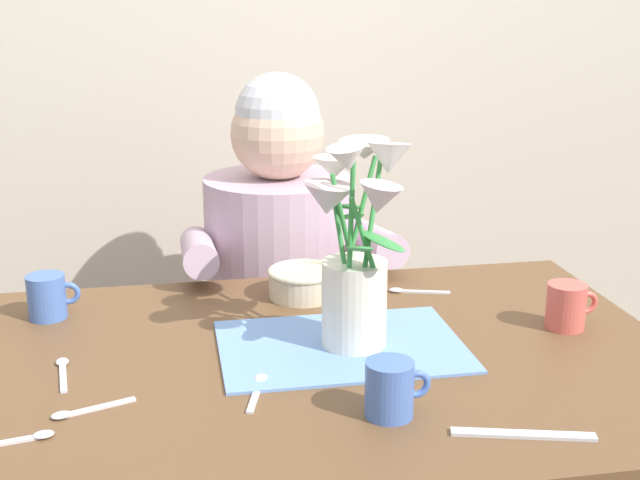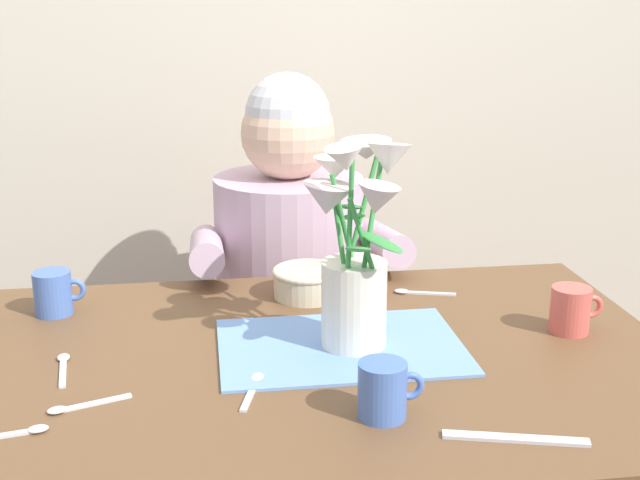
% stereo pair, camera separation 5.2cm
% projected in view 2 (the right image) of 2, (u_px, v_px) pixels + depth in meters
% --- Properties ---
extents(wood_panel_backdrop, '(4.00, 0.10, 2.50)m').
position_uv_depth(wood_panel_backdrop, '(257.00, 12.00, 2.20)').
color(wood_panel_backdrop, beige).
rests_on(wood_panel_backdrop, ground_plane).
extents(dining_table, '(1.20, 0.80, 0.74)m').
position_uv_depth(dining_table, '(311.00, 411.00, 1.37)').
color(dining_table, brown).
rests_on(dining_table, ground_plane).
extents(seated_person, '(0.45, 0.47, 1.14)m').
position_uv_depth(seated_person, '(290.00, 317.00, 1.99)').
color(seated_person, '#4C4C56').
rests_on(seated_person, ground_plane).
extents(striped_placemat, '(0.40, 0.28, 0.00)m').
position_uv_depth(striped_placemat, '(341.00, 346.00, 1.38)').
color(striped_placemat, '#6B93D1').
rests_on(striped_placemat, dining_table).
extents(flower_vase, '(0.19, 0.26, 0.35)m').
position_uv_depth(flower_vase, '(355.00, 248.00, 1.34)').
color(flower_vase, silver).
rests_on(flower_vase, dining_table).
extents(ceramic_bowl, '(0.14, 0.14, 0.06)m').
position_uv_depth(ceramic_bowl, '(308.00, 281.00, 1.60)').
color(ceramic_bowl, beige).
rests_on(ceramic_bowl, dining_table).
extents(dinner_knife, '(0.19, 0.07, 0.00)m').
position_uv_depth(dinner_knife, '(516.00, 439.00, 1.10)').
color(dinner_knife, silver).
rests_on(dinner_knife, dining_table).
extents(ceramic_mug, '(0.09, 0.07, 0.08)m').
position_uv_depth(ceramic_mug, '(571.00, 310.00, 1.44)').
color(ceramic_mug, '#CC564C').
rests_on(ceramic_mug, dining_table).
extents(tea_cup, '(0.09, 0.07, 0.08)m').
position_uv_depth(tea_cup, '(54.00, 293.00, 1.52)').
color(tea_cup, '#476BB7').
rests_on(tea_cup, dining_table).
extents(coffee_cup, '(0.09, 0.07, 0.08)m').
position_uv_depth(coffee_cup, '(384.00, 390.00, 1.15)').
color(coffee_cup, '#476BB7').
rests_on(coffee_cup, dining_table).
extents(spoon_0, '(0.12, 0.05, 0.01)m').
position_uv_depth(spoon_0, '(415.00, 292.00, 1.63)').
color(spoon_0, silver).
rests_on(spoon_0, dining_table).
extents(spoon_1, '(0.12, 0.04, 0.01)m').
position_uv_depth(spoon_1, '(17.00, 433.00, 1.11)').
color(spoon_1, silver).
rests_on(spoon_1, dining_table).
extents(spoon_2, '(0.12, 0.05, 0.01)m').
position_uv_depth(spoon_2, '(76.00, 407.00, 1.18)').
color(spoon_2, silver).
rests_on(spoon_2, dining_table).
extents(spoon_3, '(0.05, 0.12, 0.01)m').
position_uv_depth(spoon_3, '(254.00, 385.00, 1.24)').
color(spoon_3, silver).
rests_on(spoon_3, dining_table).
extents(spoon_4, '(0.03, 0.12, 0.01)m').
position_uv_depth(spoon_4, '(63.00, 365.00, 1.31)').
color(spoon_4, silver).
rests_on(spoon_4, dining_table).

